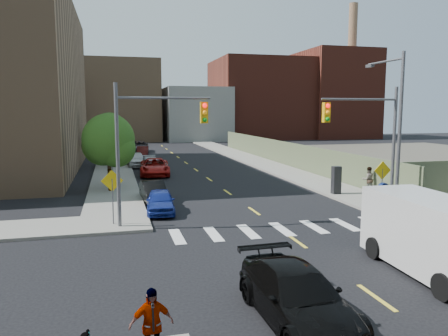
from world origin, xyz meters
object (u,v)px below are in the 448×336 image
pedestrian_west (110,179)px  parked_car_blue (160,201)px  pedestrian_sw (151,325)px  parked_car_maroon (143,152)px  payphone (336,180)px  parked_car_white (136,159)px  mailbox (383,197)px  cargo_van (431,233)px  pedestrian_east (368,180)px  black_sedan (297,296)px  parked_car_silver (150,163)px  parked_car_red (155,167)px  parked_car_grey (139,147)px  parked_car_black (153,191)px

pedestrian_west → parked_car_blue: bearing=-139.2°
parked_car_blue → pedestrian_sw: bearing=-92.0°
parked_car_maroon → payphone: payphone is taller
pedestrian_west → pedestrian_sw: (0.96, -21.91, 0.07)m
parked_car_white → mailbox: mailbox is taller
cargo_van → pedestrian_east: size_ratio=3.41×
parked_car_maroon → pedestrian_west: 23.63m
black_sedan → pedestrian_sw: bearing=-165.5°
parked_car_white → mailbox: 26.91m
parked_car_silver → pedestrian_sw: (-2.80, -33.89, 0.39)m
cargo_van → mailbox: size_ratio=3.93×
payphone → parked_car_red: bearing=130.3°
parked_car_grey → black_sedan: (1.19, -50.97, -0.00)m
parked_car_blue → parked_car_black: parked_car_blue is taller
parked_car_white → pedestrian_sw: (-1.50, -35.84, 0.23)m
parked_car_white → pedestrian_east: size_ratio=2.58×
parked_car_white → pedestrian_west: size_ratio=2.91×
parked_car_red → parked_car_maroon: 15.86m
cargo_van → parked_car_grey: bearing=100.7°
parked_car_silver → payphone: size_ratio=2.26×
parked_car_white → parked_car_grey: bearing=83.5°
parked_car_white → parked_car_red: bearing=-80.6°
pedestrian_east → black_sedan: bearing=63.8°
mailbox → parked_car_red: bearing=117.9°
parked_car_red → parked_car_maroon: size_ratio=1.39×
pedestrian_east → cargo_van: bearing=77.2°
black_sedan → pedestrian_sw: pedestrian_sw is taller
payphone → pedestrian_east: (2.38, -0.08, -0.05)m
payphone → pedestrian_sw: payphone is taller
parked_car_black → pedestrian_west: (-2.64, 3.75, 0.29)m
parked_car_grey → pedestrian_sw: bearing=-89.9°
black_sedan → pedestrian_east: bearing=50.3°
parked_car_red → parked_car_grey: parked_car_red is taller
cargo_van → pedestrian_east: 14.76m
pedestrian_east → parked_car_silver: bearing=-40.4°
payphone → parked_car_black: bearing=173.2°
parked_car_blue → parked_car_silver: parked_car_blue is taller
parked_car_maroon → cargo_van: bearing=-75.1°
cargo_van → pedestrian_west: bearing=123.0°
pedestrian_west → pedestrian_east: (17.08, -5.04, 0.10)m
parked_car_grey → mailbox: mailbox is taller
parked_car_white → cargo_van: bearing=-77.2°
black_sedan → pedestrian_east: pedestrian_east is taller
cargo_van → payphone: 14.03m
parked_car_red → parked_car_grey: size_ratio=1.02×
parked_car_black → mailbox: 13.75m
parked_car_maroon → black_sedan: 44.07m
parked_car_blue → parked_car_black: bearing=96.5°
parked_car_maroon → black_sedan: size_ratio=0.77×
parked_car_grey → pedestrian_west: 30.48m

